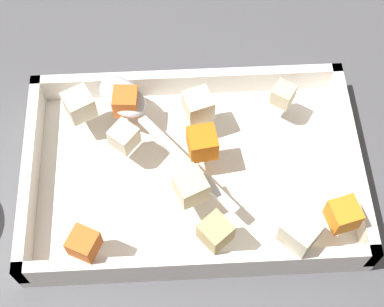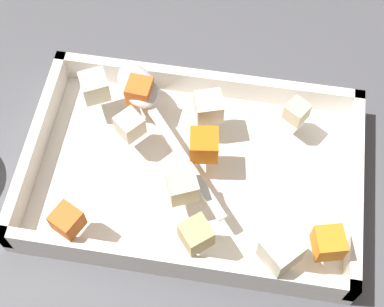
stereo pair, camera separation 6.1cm
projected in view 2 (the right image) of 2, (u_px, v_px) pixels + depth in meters
ground_plane at (209, 173)px, 0.67m from camera, size 4.00×4.00×0.00m
baking_dish at (192, 173)px, 0.66m from camera, size 0.37×0.24×0.05m
carrot_chunk_rim_edge at (204, 145)px, 0.61m from camera, size 0.03×0.03×0.03m
carrot_chunk_far_left at (140, 91)px, 0.65m from camera, size 0.03×0.03×0.03m
carrot_chunk_heap_side at (67, 220)px, 0.57m from camera, size 0.04×0.04×0.03m
carrot_chunk_heap_top at (328, 243)px, 0.56m from camera, size 0.03×0.03×0.03m
potato_chunk_front_center at (297, 112)px, 0.64m from camera, size 0.03×0.03×0.02m
potato_chunk_corner_ne at (182, 186)px, 0.59m from camera, size 0.04×0.04×0.03m
potato_chunk_near_right at (198, 235)px, 0.57m from camera, size 0.04×0.04×0.03m
potato_chunk_mid_right at (281, 251)px, 0.56m from camera, size 0.05×0.05×0.03m
potato_chunk_back_center at (209, 107)px, 0.64m from camera, size 0.04×0.04×0.03m
parsnip_chunk_far_right at (95, 86)px, 0.65m from camera, size 0.04×0.04×0.03m
parsnip_chunk_corner_sw at (130, 125)px, 0.63m from camera, size 0.04×0.04×0.03m
serving_spoon at (143, 95)px, 0.65m from camera, size 0.16×0.19×0.02m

